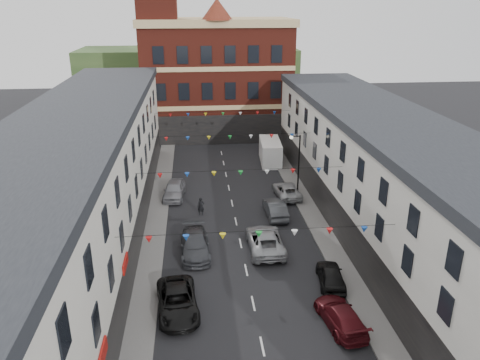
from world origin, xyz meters
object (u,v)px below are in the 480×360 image
object	(u,v)px
car_left_d	(195,245)
pedestrian	(201,206)
moving_car	(265,240)
car_right_d	(331,276)
white_van	(270,152)
car_right_f	(287,191)
street_lamp	(297,156)
car_left_e	(174,190)
car_right_c	(341,316)
car_right_e	(275,209)
car_left_c	(177,301)

from	to	relation	value
car_left_d	pedestrian	xyz separation A→B (m)	(0.60, 6.93, 0.06)
moving_car	pedestrian	distance (m)	8.33
car_right_d	white_van	xyz separation A→B (m)	(0.10, 26.27, 0.62)
pedestrian	car_right_f	bearing A→B (deg)	27.41
street_lamp	car_right_d	world-z (taller)	street_lamp
car_left_d	white_van	xyz separation A→B (m)	(9.20, 21.14, 0.54)
moving_car	pedestrian	xyz separation A→B (m)	(-4.80, 6.81, 0.04)
car_left_d	car_left_e	size ratio (longest dim) A/B	1.12
moving_car	white_van	world-z (taller)	white_van
car_left_d	car_left_e	distance (m)	11.41
car_right_c	car_right_e	world-z (taller)	car_right_e
pedestrian	car_left_c	bearing A→B (deg)	-91.46
car_right_c	moving_car	world-z (taller)	moving_car
car_right_c	car_left_d	bearing A→B (deg)	-55.89
car_right_d	moving_car	xyz separation A→B (m)	(-3.70, 5.24, 0.10)
car_left_c	moving_car	world-z (taller)	moving_car
moving_car	car_right_c	bearing A→B (deg)	107.76
car_left_e	car_right_d	xyz separation A→B (m)	(11.00, -16.37, -0.12)
white_van	car_right_d	bearing A→B (deg)	-86.07
street_lamp	moving_car	bearing A→B (deg)	-113.10
car_right_d	car_right_f	bearing A→B (deg)	-83.43
car_right_c	car_right_d	world-z (taller)	car_right_d
car_left_e	car_right_e	size ratio (longest dim) A/B	1.04
moving_car	car_right_f	bearing A→B (deg)	-109.95
car_left_e	car_right_d	size ratio (longest dim) A/B	1.17
car_left_d	car_right_c	size ratio (longest dim) A/B	1.14
pedestrian	car_left_d	bearing A→B (deg)	-89.26
car_left_e	car_right_c	size ratio (longest dim) A/B	1.01
car_right_f	car_right_e	bearing A→B (deg)	63.59
street_lamp	car_right_e	bearing A→B (deg)	-119.24
white_van	moving_car	bearing A→B (deg)	-96.10
car_left_e	car_right_c	world-z (taller)	car_left_e
car_right_e	car_right_d	bearing A→B (deg)	98.20
car_left_d	car_right_c	xyz separation A→B (m)	(8.45, -9.40, -0.09)
car_left_c	car_left_d	bearing A→B (deg)	75.22
car_left_e	white_van	world-z (taller)	white_van
car_left_d	moving_car	bearing A→B (deg)	-0.43
car_left_e	pedestrian	size ratio (longest dim) A/B	2.86
car_right_e	car_left_d	bearing A→B (deg)	38.25
street_lamp	pedestrian	xyz separation A→B (m)	(-9.55, -4.33, -3.07)
car_left_d	car_right_c	bearing A→B (deg)	-49.77
car_right_f	car_right_d	bearing A→B (deg)	87.32
street_lamp	car_right_d	distance (m)	16.73
car_left_e	white_van	size ratio (longest dim) A/B	0.80
car_right_d	pedestrian	distance (m)	14.75
car_right_c	car_right_e	bearing A→B (deg)	-93.19
street_lamp	car_left_e	xyz separation A→B (m)	(-12.05, -0.01, -3.10)
car_left_d	white_van	distance (m)	23.06
car_right_e	moving_car	bearing A→B (deg)	71.44
car_left_d	car_right_d	distance (m)	10.44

